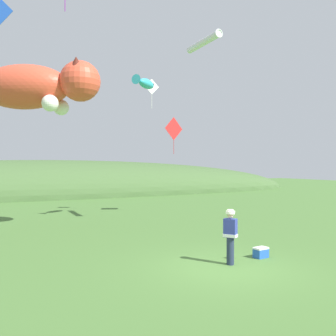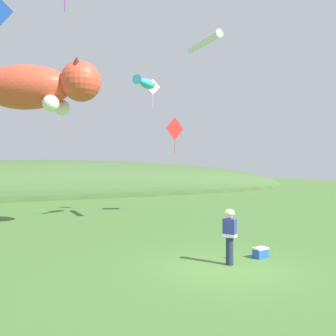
% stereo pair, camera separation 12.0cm
% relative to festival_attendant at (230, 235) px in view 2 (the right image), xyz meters
% --- Properties ---
extents(ground_plane, '(120.00, 120.00, 0.00)m').
position_rel_festival_attendant_xyz_m(ground_plane, '(-0.36, -0.30, -0.95)').
color(ground_plane, '#477033').
extents(distant_hill_ridge, '(63.63, 12.92, 7.49)m').
position_rel_festival_attendant_xyz_m(distant_hill_ridge, '(-0.36, 31.20, -0.95)').
color(distant_hill_ridge, '#426033').
rests_on(distant_hill_ridge, ground).
extents(festival_attendant, '(0.44, 0.49, 1.77)m').
position_rel_festival_attendant_xyz_m(festival_attendant, '(0.00, 0.00, 0.00)').
color(festival_attendant, '#232D47').
rests_on(festival_attendant, ground).
extents(kite_spool, '(0.12, 0.21, 0.21)m').
position_rel_festival_attendant_xyz_m(kite_spool, '(0.49, 0.65, -0.85)').
color(kite_spool, olive).
rests_on(kite_spool, ground).
extents(picnic_cooler, '(0.53, 0.38, 0.36)m').
position_rel_festival_attendant_xyz_m(picnic_cooler, '(1.49, 0.26, -0.77)').
color(picnic_cooler, blue).
rests_on(picnic_cooler, ground).
extents(kite_giant_cat, '(7.44, 5.39, 2.60)m').
position_rel_festival_attendant_xyz_m(kite_giant_cat, '(-4.63, 9.61, 6.09)').
color(kite_giant_cat, '#E04C33').
extents(kite_fish_windsock, '(1.93, 1.74, 0.63)m').
position_rel_festival_attendant_xyz_m(kite_fish_windsock, '(1.27, 9.82, 6.93)').
color(kite_fish_windsock, '#33B2CC').
extents(kite_tube_streamer, '(0.49, 3.02, 0.44)m').
position_rel_festival_attendant_xyz_m(kite_tube_streamer, '(3.35, 6.85, 8.68)').
color(kite_tube_streamer, white).
extents(kite_diamond_white, '(0.98, 0.07, 1.88)m').
position_rel_festival_attendant_xyz_m(kite_diamond_white, '(2.69, 11.93, 7.22)').
color(kite_diamond_white, white).
extents(kite_diamond_red, '(1.47, 0.37, 2.40)m').
position_rel_festival_attendant_xyz_m(kite_diamond_red, '(4.18, 11.77, 4.61)').
color(kite_diamond_red, red).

